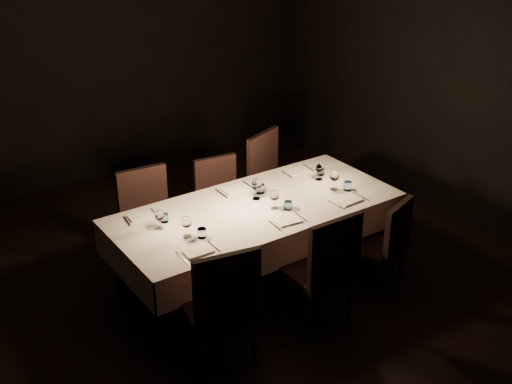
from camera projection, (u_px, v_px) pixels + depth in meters
room at (256, 126)px, 5.21m from camera, size 5.01×6.01×3.01m
dining_table at (256, 214)px, 5.57m from camera, size 2.52×1.12×0.76m
chair_near_left at (221, 302)px, 4.61m from camera, size 0.58×0.58×1.03m
place_setting_near_left at (194, 233)px, 4.96m from camera, size 0.32×0.40×0.18m
chair_near_center at (323, 266)px, 5.05m from camera, size 0.50×0.50×1.03m
place_setting_near_center at (282, 205)px, 5.40m from camera, size 0.32×0.40×0.17m
chair_near_right at (386, 241)px, 5.52m from camera, size 0.54×0.54×0.89m
place_setting_near_right at (342, 186)px, 5.74m from camera, size 0.34×0.41×0.19m
chair_far_left at (149, 217)px, 5.84m from camera, size 0.51×0.51×0.98m
place_setting_far_left at (155, 216)px, 5.23m from camera, size 0.31×0.39×0.16m
chair_far_center at (220, 199)px, 6.25m from camera, size 0.49×0.49×0.90m
place_setting_far_center at (251, 187)px, 5.71m from camera, size 0.35×0.42×0.20m
chair_far_right at (273, 179)px, 6.53m from camera, size 0.64×0.64×1.03m
place_setting_far_right at (313, 169)px, 6.08m from camera, size 0.32×0.40×0.18m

